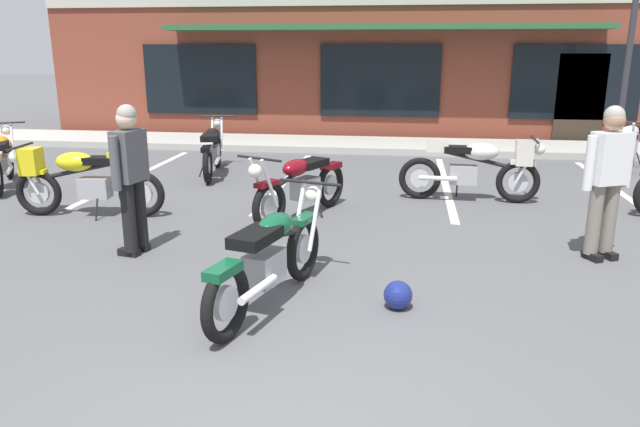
# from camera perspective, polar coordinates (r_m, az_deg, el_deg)

# --- Properties ---
(ground_plane) EXTENTS (80.00, 80.00, 0.00)m
(ground_plane) POSITION_cam_1_polar(r_m,az_deg,el_deg) (6.81, 1.89, -3.99)
(ground_plane) COLOR #515154
(sidewalk_kerb) EXTENTS (22.00, 1.80, 0.14)m
(sidewalk_kerb) POSITION_cam_1_polar(r_m,az_deg,el_deg) (14.01, 5.29, 6.43)
(sidewalk_kerb) COLOR #A8A59E
(sidewalk_kerb) RESTS_ON ground_plane
(brick_storefront_building) EXTENTS (16.86, 6.01, 3.48)m
(brick_storefront_building) POSITION_cam_1_polar(r_m,az_deg,el_deg) (17.52, 6.10, 13.72)
(brick_storefront_building) COLOR brown
(brick_storefront_building) RESTS_ON ground_plane
(painted_stall_lines) EXTENTS (8.35, 4.80, 0.01)m
(painted_stall_lines) POSITION_cam_1_polar(r_m,az_deg,el_deg) (10.49, 4.22, 2.99)
(painted_stall_lines) COLOR silver
(painted_stall_lines) RESTS_ON ground_plane
(motorcycle_foreground_classic) EXTENTS (0.88, 2.07, 0.98)m
(motorcycle_foreground_classic) POSITION_cam_1_polar(r_m,az_deg,el_deg) (5.41, -4.73, -4.09)
(motorcycle_foreground_classic) COLOR black
(motorcycle_foreground_classic) RESTS_ON ground_plane
(motorcycle_black_cruiser) EXTENTS (1.13, 1.98, 0.98)m
(motorcycle_black_cruiser) POSITION_cam_1_polar(r_m,az_deg,el_deg) (13.02, 27.14, 5.84)
(motorcycle_black_cruiser) COLOR black
(motorcycle_black_cruiser) RESTS_ON ground_plane
(motorcycle_silver_naked) EXTENTS (1.17, 1.96, 0.98)m
(motorcycle_silver_naked) POSITION_cam_1_polar(r_m,az_deg,el_deg) (8.16, -1.82, 2.69)
(motorcycle_silver_naked) COLOR black
(motorcycle_silver_naked) RESTS_ON ground_plane
(motorcycle_blue_standard) EXTENTS (2.11, 0.66, 0.98)m
(motorcycle_blue_standard) POSITION_cam_1_polar(r_m,az_deg,el_deg) (9.36, 14.56, 4.28)
(motorcycle_blue_standard) COLOR black
(motorcycle_blue_standard) RESTS_ON ground_plane
(motorcycle_green_cafe_racer) EXTENTS (0.81, 2.09, 0.98)m
(motorcycle_green_cafe_racer) POSITION_cam_1_polar(r_m,az_deg,el_deg) (11.15, -10.08, 5.95)
(motorcycle_green_cafe_racer) COLOR black
(motorcycle_green_cafe_racer) RESTS_ON ground_plane
(motorcycle_orange_scrambler) EXTENTS (1.26, 1.92, 0.98)m
(motorcycle_orange_scrambler) POSITION_cam_1_polar(r_m,az_deg,el_deg) (11.33, -27.74, 4.55)
(motorcycle_orange_scrambler) COLOR black
(motorcycle_orange_scrambler) RESTS_ON ground_plane
(motorcycle_cream_vintage) EXTENTS (2.11, 0.66, 0.98)m
(motorcycle_cream_vintage) POSITION_cam_1_polar(r_m,az_deg,el_deg) (8.88, -21.64, 3.08)
(motorcycle_cream_vintage) COLOR black
(motorcycle_cream_vintage) RESTS_ON ground_plane
(person_in_black_shirt) EXTENTS (0.58, 0.39, 1.68)m
(person_in_black_shirt) POSITION_cam_1_polar(r_m,az_deg,el_deg) (7.18, 25.45, 3.40)
(person_in_black_shirt) COLOR black
(person_in_black_shirt) RESTS_ON ground_plane
(person_in_shorts_foreground) EXTENTS (0.33, 0.61, 1.68)m
(person_in_shorts_foreground) POSITION_cam_1_polar(r_m,az_deg,el_deg) (6.95, -17.40, 3.83)
(person_in_shorts_foreground) COLOR black
(person_in_shorts_foreground) RESTS_ON ground_plane
(helmet_on_pavement) EXTENTS (0.26, 0.26, 0.26)m
(helmet_on_pavement) POSITION_cam_1_polar(r_m,az_deg,el_deg) (5.49, 7.35, -7.61)
(helmet_on_pavement) COLOR navy
(helmet_on_pavement) RESTS_ON ground_plane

